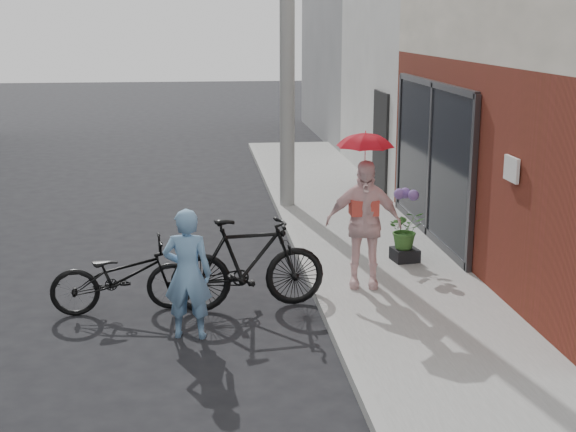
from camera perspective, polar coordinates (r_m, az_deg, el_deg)
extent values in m
plane|color=black|center=(9.61, -2.60, -7.99)|extent=(80.00, 80.00, 0.00)
cube|color=gray|center=(11.76, 7.00, -3.65)|extent=(2.20, 24.00, 0.12)
cube|color=#9E9E99|center=(11.55, 1.38, -3.87)|extent=(0.12, 24.00, 0.12)
cube|color=black|center=(13.14, 10.16, 3.91)|extent=(0.06, 3.80, 2.40)
cube|color=white|center=(10.00, 15.61, 3.24)|extent=(0.04, 0.40, 0.30)
cube|color=silver|center=(19.52, 17.46, 12.96)|extent=(8.00, 6.00, 7.00)
cube|color=gray|center=(26.09, 11.17, 13.36)|extent=(8.00, 8.00, 7.00)
cylinder|color=#9E9E99|center=(15.00, -0.06, 13.53)|extent=(0.28, 0.28, 7.00)
imported|color=#6E9BC4|center=(9.17, -7.16, -4.10)|extent=(0.61, 0.45, 1.52)
imported|color=black|center=(10.19, -11.67, -4.21)|extent=(1.83, 0.81, 0.93)
imported|color=black|center=(10.07, -2.84, -3.41)|extent=(2.02, 0.79, 1.18)
imported|color=#F6D0CE|center=(10.52, 5.39, -0.56)|extent=(1.05, 0.59, 1.69)
imported|color=red|center=(10.30, 5.53, 5.71)|extent=(0.71, 0.71, 0.63)
cube|color=black|center=(11.89, 8.30, -2.73)|extent=(0.40, 0.40, 0.19)
imported|color=#396B2B|center=(11.79, 8.37, -0.95)|extent=(0.52, 0.45, 0.58)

